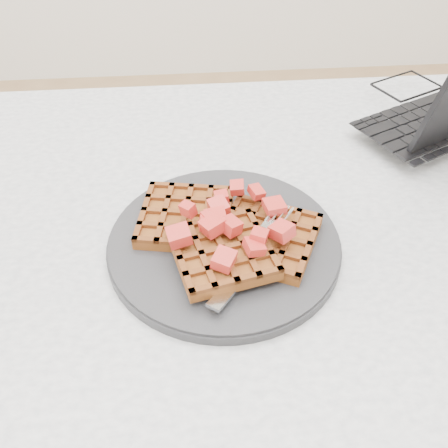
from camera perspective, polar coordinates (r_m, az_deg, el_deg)
name	(u,v)px	position (r m, az deg, el deg)	size (l,w,h in m)	color
table	(279,284)	(0.73, 6.32, -6.82)	(1.20, 0.80, 0.75)	silver
plate	(224,243)	(0.61, 0.00, -2.21)	(0.28, 0.28, 0.02)	#262628
waffles	(224,234)	(0.59, 0.05, -1.15)	(0.23, 0.20, 0.03)	brown
strawberry_pile	(224,215)	(0.58, 0.00, 1.02)	(0.15, 0.15, 0.02)	#A71613
fork	(257,254)	(0.58, 3.84, -3.39)	(0.02, 0.18, 0.02)	silver
laptop	(447,100)	(0.91, 24.10, 12.85)	(0.40, 0.36, 0.23)	black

